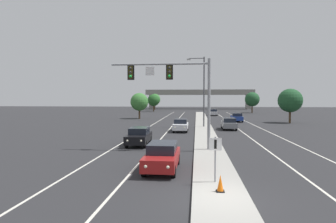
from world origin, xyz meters
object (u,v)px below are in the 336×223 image
object	(u,v)px
traffic_cone_median_nose	(220,183)
tree_far_left_c	(139,102)
car_oncoming_black	(139,136)
tree_far_right_a	(252,99)
overhead_signal_mast	(177,84)
car_receding_silver	(213,112)
tree_far_left_b	(154,100)
car_receding_grey	(229,123)
tree_far_left_a	(155,99)
tree_far_right_c	(290,101)
car_oncoming_red	(162,156)
street_lamp_median	(202,87)
median_sign_post	(215,153)
car_receding_blue	(237,117)
car_oncoming_white	(181,125)

from	to	relation	value
traffic_cone_median_nose	tree_far_left_c	world-z (taller)	tree_far_left_c
car_oncoming_black	tree_far_right_a	bearing A→B (deg)	70.16
overhead_signal_mast	car_receding_silver	size ratio (longest dim) A/B	1.78
car_oncoming_black	tree_far_left_b	bearing A→B (deg)	97.60
car_receding_grey	tree_far_left_b	distance (m)	53.61
tree_far_left_a	tree_far_right_c	size ratio (longest dim) A/B	1.00
car_oncoming_red	tree_far_left_b	size ratio (longest dim) A/B	0.80
street_lamp_median	traffic_cone_median_nose	bearing A→B (deg)	-89.56
tree_far_left_a	tree_far_right_a	world-z (taller)	tree_far_right_a
overhead_signal_mast	tree_far_right_c	distance (m)	32.68
car_receding_grey	traffic_cone_median_nose	xyz separation A→B (m)	(-3.30, -26.24, -0.31)
car_receding_silver	traffic_cone_median_nose	world-z (taller)	car_receding_silver
median_sign_post	car_receding_blue	world-z (taller)	median_sign_post
median_sign_post	car_receding_blue	bearing A→B (deg)	80.54
car_oncoming_white	traffic_cone_median_nose	distance (m)	23.65
median_sign_post	car_oncoming_white	bearing A→B (deg)	97.53
tree_far_left_c	tree_far_left_a	bearing A→B (deg)	94.38
traffic_cone_median_nose	tree_far_right_a	world-z (taller)	tree_far_right_a
car_oncoming_white	tree_far_left_c	xyz separation A→B (m)	(-9.78, 21.52, 2.65)
car_receding_silver	tree_far_left_a	xyz separation A→B (m)	(-19.21, 32.09, 3.03)
median_sign_post	car_oncoming_black	world-z (taller)	median_sign_post
car_oncoming_black	car_receding_silver	distance (m)	45.47
overhead_signal_mast	tree_far_right_c	bearing A→B (deg)	57.48
street_lamp_median	car_oncoming_red	bearing A→B (deg)	-96.57
car_oncoming_white	car_receding_grey	world-z (taller)	same
tree_far_left_c	tree_far_right_a	bearing A→B (deg)	43.47
car_oncoming_red	car_oncoming_black	distance (m)	9.08
car_oncoming_red	car_oncoming_black	xyz separation A→B (m)	(-3.16, 8.52, 0.00)
tree_far_right_a	car_oncoming_red	bearing A→B (deg)	-105.01
overhead_signal_mast	car_receding_blue	distance (m)	30.54
overhead_signal_mast	traffic_cone_median_nose	bearing A→B (deg)	-75.53
car_oncoming_white	car_receding_blue	xyz separation A→B (m)	(9.20, 15.67, 0.00)
tree_far_right_c	car_receding_grey	bearing A→B (deg)	-135.25
car_oncoming_white	tree_far_left_a	xyz separation A→B (m)	(-13.17, 65.75, 3.03)
car_receding_grey	tree_far_right_c	size ratio (longest dim) A/B	0.76
car_oncoming_white	traffic_cone_median_nose	xyz separation A→B (m)	(3.05, -23.45, -0.31)
overhead_signal_mast	median_sign_post	xyz separation A→B (m)	(2.51, -8.82, -3.78)
car_oncoming_black	car_receding_silver	size ratio (longest dim) A/B	1.00
car_oncoming_red	tree_far_left_c	distance (m)	42.16
overhead_signal_mast	car_oncoming_black	xyz separation A→B (m)	(-3.55, 2.35, -4.54)
overhead_signal_mast	street_lamp_median	xyz separation A→B (m)	(2.42, 18.29, 0.43)
car_oncoming_white	traffic_cone_median_nose	world-z (taller)	car_oncoming_white
street_lamp_median	overhead_signal_mast	bearing A→B (deg)	-97.54
overhead_signal_mast	street_lamp_median	bearing A→B (deg)	82.46
street_lamp_median	tree_far_left_c	distance (m)	20.86
median_sign_post	street_lamp_median	distance (m)	27.44
car_oncoming_black	tree_far_right_a	xyz separation A→B (m)	(21.21, 58.81, 3.11)
street_lamp_median	car_oncoming_red	distance (m)	25.12
street_lamp_median	car_oncoming_black	size ratio (longest dim) A/B	2.22
car_receding_silver	tree_far_right_c	distance (m)	22.94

